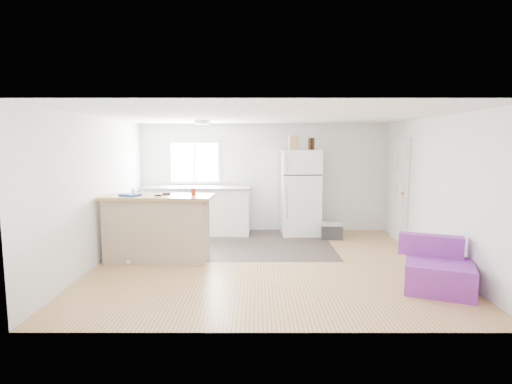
# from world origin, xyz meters

# --- Properties ---
(room) EXTENTS (5.51, 5.01, 2.41)m
(room) POSITION_xyz_m (0.00, 0.00, 1.20)
(room) COLOR olive
(room) RESTS_ON ground
(vinyl_zone) EXTENTS (4.05, 2.50, 0.00)m
(vinyl_zone) POSITION_xyz_m (-0.73, 1.25, 0.00)
(vinyl_zone) COLOR #312B25
(vinyl_zone) RESTS_ON floor
(window) EXTENTS (1.18, 0.06, 0.98)m
(window) POSITION_xyz_m (-1.55, 2.49, 1.55)
(window) COLOR white
(window) RESTS_ON back_wall
(interior_door) EXTENTS (0.11, 0.92, 2.10)m
(interior_door) POSITION_xyz_m (2.72, 1.55, 1.02)
(interior_door) COLOR white
(interior_door) RESTS_ON right_wall
(ceiling_fixture) EXTENTS (0.30, 0.30, 0.07)m
(ceiling_fixture) POSITION_xyz_m (-1.20, 1.20, 2.36)
(ceiling_fixture) COLOR white
(ceiling_fixture) RESTS_ON ceiling
(kitchen_cabinets) EXTENTS (2.34, 0.79, 1.33)m
(kitchen_cabinets) POSITION_xyz_m (-1.45, 2.14, 0.53)
(kitchen_cabinets) COLOR white
(kitchen_cabinets) RESTS_ON floor
(peninsula) EXTENTS (1.84, 0.78, 1.11)m
(peninsula) POSITION_xyz_m (-1.82, 0.08, 0.56)
(peninsula) COLOR tan
(peninsula) RESTS_ON floor
(refrigerator) EXTENTS (0.83, 0.79, 1.83)m
(refrigerator) POSITION_xyz_m (0.79, 2.10, 0.92)
(refrigerator) COLOR white
(refrigerator) RESTS_ON floor
(cooler) EXTENTS (0.46, 0.33, 0.34)m
(cooler) POSITION_xyz_m (1.40, 1.66, 0.17)
(cooler) COLOR #29292B
(cooler) RESTS_ON floor
(purple_seat) EXTENTS (1.08, 1.07, 0.69)m
(purple_seat) POSITION_xyz_m (2.28, -1.24, 0.25)
(purple_seat) COLOR purple
(purple_seat) RESTS_ON floor
(cleaner_jug) EXTENTS (0.15, 0.12, 0.31)m
(cleaner_jug) POSITION_xyz_m (-1.70, 0.03, 0.14)
(cleaner_jug) COLOR white
(cleaner_jug) RESTS_ON floor
(mop) EXTENTS (0.21, 0.35, 1.26)m
(mop) POSITION_xyz_m (-2.20, -0.10, 0.23)
(mop) COLOR green
(mop) RESTS_ON floor
(red_cup) EXTENTS (0.10, 0.10, 0.12)m
(red_cup) POSITION_xyz_m (-1.21, 0.09, 1.17)
(red_cup) COLOR #B8280B
(red_cup) RESTS_ON peninsula
(blue_tray) EXTENTS (0.36, 0.32, 0.04)m
(blue_tray) POSITION_xyz_m (-2.23, -0.00, 1.13)
(blue_tray) COLOR #133EB8
(blue_tray) RESTS_ON peninsula
(tool_a) EXTENTS (0.15, 0.08, 0.03)m
(tool_a) POSITION_xyz_m (-1.67, 0.16, 1.13)
(tool_a) COLOR black
(tool_a) RESTS_ON peninsula
(tool_b) EXTENTS (0.11, 0.08, 0.03)m
(tool_b) POSITION_xyz_m (-1.77, -0.01, 1.12)
(tool_b) COLOR black
(tool_b) RESTS_ON peninsula
(cardboard_box) EXTENTS (0.22, 0.14, 0.30)m
(cardboard_box) POSITION_xyz_m (0.62, 2.03, 1.98)
(cardboard_box) COLOR tan
(cardboard_box) RESTS_ON refrigerator
(bottle_left) EXTENTS (0.09, 0.09, 0.25)m
(bottle_left) POSITION_xyz_m (0.96, 2.02, 1.95)
(bottle_left) COLOR #331A09
(bottle_left) RESTS_ON refrigerator
(bottle_right) EXTENTS (0.07, 0.07, 0.25)m
(bottle_right) POSITION_xyz_m (1.03, 2.05, 1.95)
(bottle_right) COLOR #331A09
(bottle_right) RESTS_ON refrigerator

